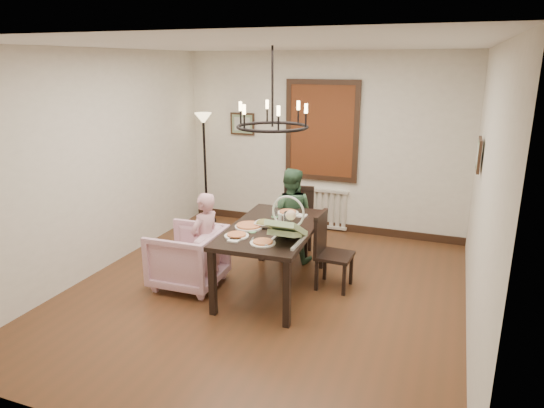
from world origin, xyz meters
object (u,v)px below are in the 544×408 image
Objects in this scene: seated_man at (290,223)px; baby_bouncer at (287,226)px; chair_right at (335,251)px; floor_lamp at (205,170)px; armchair at (188,257)px; drinking_glass at (287,218)px; dining_table at (272,234)px; chair_far at (296,222)px; elderly_woman at (206,250)px.

baby_bouncer is (0.40, -1.32, 0.43)m from seated_man.
chair_right is 0.52× the size of floor_lamp.
floor_lamp is (-0.96, 2.27, 0.54)m from armchair.
drinking_glass is at bearing -41.54° from floor_lamp.
dining_table is at bearing 116.48° from chair_right.
dining_table is at bearing -45.71° from floor_lamp.
chair_far is 1.56m from elderly_woman.
armchair is (-0.92, -1.40, -0.12)m from chair_far.
chair_far is 0.22m from seated_man.
chair_far is at bearing -101.86° from seated_man.
armchair is 1.30m from drinking_glass.
baby_bouncer is (0.31, -0.40, 0.26)m from dining_table.
seated_man is (0.65, 1.19, 0.04)m from elderly_woman.
drinking_glass is 2.78m from floor_lamp.
elderly_woman is 1.89× the size of baby_bouncer.
chair_right is at bearing -55.65° from chair_far.
baby_bouncer reaches higher than chair_right.
dining_table is at bearing 124.85° from elderly_woman.
chair_far is 1.68m from armchair.
armchair is 2.53m from floor_lamp.
dining_table is 1.08m from armchair.
drinking_glass is (0.86, 0.44, 0.37)m from elderly_woman.
chair_right is 0.99m from seated_man.
drinking_glass is at bearing 106.38° from chair_right.
dining_table reaches higher than armchair.
seated_man is 1.45m from baby_bouncer.
elderly_woman is (-0.67, -1.41, 0.01)m from chair_far.
baby_bouncer is at bearing 82.52° from armchair.
baby_bouncer reaches higher than chair_far.
drinking_glass is (1.12, 0.43, 0.50)m from armchair.
seated_man is 0.59× the size of floor_lamp.
seated_man is (0.90, 1.19, 0.17)m from armchair.
armchair is 0.45× the size of floor_lamp.
seated_man is (-0.02, -0.22, 0.05)m from chair_far.
floor_lamp reaches higher than dining_table.
seated_man reaches higher than drinking_glass.
baby_bouncer is (-0.37, -0.70, 0.50)m from chair_right.
drinking_glass is at bearing 109.44° from baby_bouncer.
armchair is (-0.99, -0.27, -0.34)m from dining_table.
baby_bouncer is at bearing -46.67° from floor_lamp.
drinking_glass is (0.20, -0.97, 0.38)m from chair_far.
dining_table is 2.81m from floor_lamp.
elderly_woman is 1.36m from seated_man.
elderly_woman is (0.25, -0.01, 0.13)m from armchair.
elderly_woman reaches higher than armchair.
floor_lamp is at bearing -158.64° from armchair.
seated_man is 2.19m from floor_lamp.
drinking_glass is (-0.56, -0.14, 0.40)m from chair_right.
chair_far is 6.82× the size of drinking_glass.
chair_far is 0.90× the size of seated_man.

